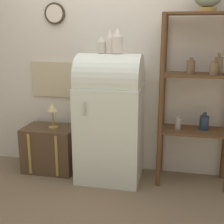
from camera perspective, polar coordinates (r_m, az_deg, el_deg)
name	(u,v)px	position (r m, az deg, el deg)	size (l,w,h in m)	color
ground_plane	(104,188)	(3.36, -1.40, -13.69)	(12.00, 12.00, 0.00)	#7A664C
wall_back	(115,54)	(3.53, 0.59, 10.65)	(7.00, 0.09, 2.70)	silver
refrigerator	(110,116)	(3.34, -0.40, -0.75)	(0.68, 0.60, 1.37)	silver
suitcase_trunk	(50,149)	(3.73, -11.23, -6.58)	(0.58, 0.41, 0.52)	brown
shelf_unit	(197,90)	(3.28, 15.34, 3.91)	(0.73, 0.38, 1.76)	brown
vase_left	(102,45)	(3.24, -1.92, 12.11)	(0.09, 0.09, 0.17)	beige
vase_center	(110,42)	(3.23, -0.38, 12.64)	(0.07, 0.07, 0.24)	silver
vase_right	(118,41)	(3.20, 1.02, 12.78)	(0.11, 0.11, 0.25)	silver
desk_lamp	(53,110)	(3.56, -10.81, 0.36)	(0.12, 0.12, 0.29)	#AD8942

